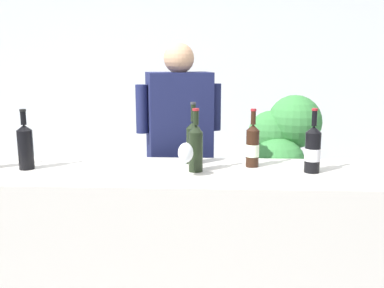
% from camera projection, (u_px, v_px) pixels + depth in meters
% --- Properties ---
extents(wall_back, '(8.00, 0.10, 2.80)m').
position_uv_depth(wall_back, '(185.00, 74.00, 4.81)').
color(wall_back, silver).
rests_on(wall_back, ground_plane).
extents(counter, '(2.34, 0.64, 0.98)m').
position_uv_depth(counter, '(157.00, 254.00, 2.45)').
color(counter, beige).
rests_on(counter, ground_plane).
extents(wine_bottle_0, '(0.08, 0.08, 0.34)m').
position_uv_depth(wine_bottle_0, '(196.00, 146.00, 2.32)').
color(wine_bottle_0, black).
rests_on(wine_bottle_0, counter).
extents(wine_bottle_2, '(0.08, 0.08, 0.36)m').
position_uv_depth(wine_bottle_2, '(193.00, 142.00, 2.49)').
color(wine_bottle_2, black).
rests_on(wine_bottle_2, counter).
extents(wine_bottle_3, '(0.08, 0.08, 0.33)m').
position_uv_depth(wine_bottle_3, '(25.00, 146.00, 2.36)').
color(wine_bottle_3, black).
rests_on(wine_bottle_3, counter).
extents(wine_bottle_4, '(0.08, 0.08, 0.34)m').
position_uv_depth(wine_bottle_4, '(313.00, 149.00, 2.30)').
color(wine_bottle_4, black).
rests_on(wine_bottle_4, counter).
extents(wine_bottle_5, '(0.07, 0.07, 0.33)m').
position_uv_depth(wine_bottle_5, '(253.00, 146.00, 2.42)').
color(wine_bottle_5, black).
rests_on(wine_bottle_5, counter).
extents(wine_glass, '(0.08, 0.08, 0.18)m').
position_uv_depth(wine_glass, '(186.00, 154.00, 2.21)').
color(wine_glass, silver).
rests_on(wine_glass, counter).
extents(person_server, '(0.56, 0.34, 1.68)m').
position_uv_depth(person_server, '(180.00, 171.00, 2.96)').
color(person_server, black).
rests_on(person_server, ground_plane).
extents(potted_shrub, '(0.58, 0.58, 1.30)m').
position_uv_depth(potted_shrub, '(282.00, 157.00, 3.42)').
color(potted_shrub, brown).
rests_on(potted_shrub, ground_plane).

